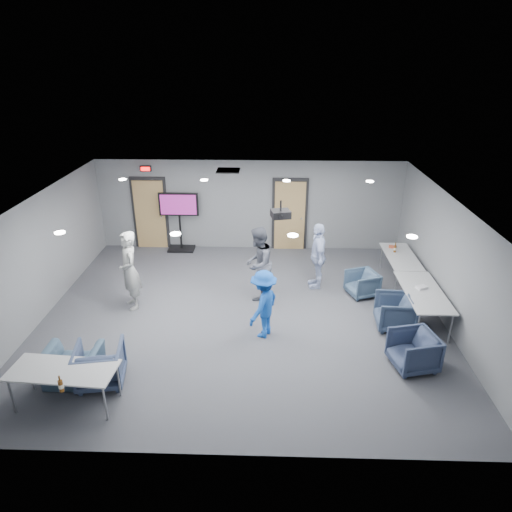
{
  "coord_description": "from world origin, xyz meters",
  "views": [
    {
      "loc": [
        0.61,
        -9.0,
        5.51
      ],
      "look_at": [
        0.3,
        0.64,
        1.2
      ],
      "focal_mm": 32.0,
      "sensor_mm": 36.0,
      "label": 1
    }
  ],
  "objects_px": {
    "table_front_left": "(63,372)",
    "bottle_right": "(395,249)",
    "chair_right_c": "(413,351)",
    "tv_stand": "(179,218)",
    "person_d": "(264,304)",
    "person_b": "(258,264)",
    "bottle_front": "(61,386)",
    "table_right_b": "(423,293)",
    "projector": "(281,214)",
    "person_a": "(130,271)",
    "chair_right_a": "(362,284)",
    "table_right_a": "(401,258)",
    "chair_right_b": "(395,312)",
    "chair_front_a": "(100,364)",
    "chair_front_b": "(72,366)",
    "person_c": "(318,256)"
  },
  "relations": [
    {
      "from": "chair_front_b",
      "to": "table_front_left",
      "type": "xyz_separation_m",
      "value": [
        0.15,
        -0.6,
        0.36
      ]
    },
    {
      "from": "bottle_front",
      "to": "table_right_a",
      "type": "bearing_deg",
      "value": 39.15
    },
    {
      "from": "bottle_right",
      "to": "tv_stand",
      "type": "height_order",
      "value": "tv_stand"
    },
    {
      "from": "person_b",
      "to": "chair_front_b",
      "type": "height_order",
      "value": "person_b"
    },
    {
      "from": "chair_right_c",
      "to": "projector",
      "type": "height_order",
      "value": "projector"
    },
    {
      "from": "person_b",
      "to": "chair_right_a",
      "type": "height_order",
      "value": "person_b"
    },
    {
      "from": "chair_front_a",
      "to": "table_right_a",
      "type": "bearing_deg",
      "value": -156.57
    },
    {
      "from": "chair_right_a",
      "to": "person_a",
      "type": "bearing_deg",
      "value": -102.31
    },
    {
      "from": "chair_right_b",
      "to": "table_front_left",
      "type": "bearing_deg",
      "value": -63.49
    },
    {
      "from": "person_c",
      "to": "chair_front_a",
      "type": "xyz_separation_m",
      "value": [
        -4.24,
        -3.89,
        -0.47
      ]
    },
    {
      "from": "chair_right_a",
      "to": "table_right_b",
      "type": "bearing_deg",
      "value": 24.5
    },
    {
      "from": "person_b",
      "to": "chair_right_a",
      "type": "relative_size",
      "value": 2.63
    },
    {
      "from": "chair_front_a",
      "to": "chair_front_b",
      "type": "relative_size",
      "value": 0.85
    },
    {
      "from": "chair_right_c",
      "to": "tv_stand",
      "type": "xyz_separation_m",
      "value": [
        -5.43,
        5.53,
        0.65
      ]
    },
    {
      "from": "tv_stand",
      "to": "person_d",
      "type": "bearing_deg",
      "value": -60.38
    },
    {
      "from": "person_a",
      "to": "person_b",
      "type": "relative_size",
      "value": 1.04
    },
    {
      "from": "chair_front_a",
      "to": "bottle_front",
      "type": "relative_size",
      "value": 2.88
    },
    {
      "from": "person_c",
      "to": "chair_right_c",
      "type": "relative_size",
      "value": 2.15
    },
    {
      "from": "person_c",
      "to": "bottle_front",
      "type": "bearing_deg",
      "value": -43.04
    },
    {
      "from": "table_right_b",
      "to": "projector",
      "type": "relative_size",
      "value": 4.35
    },
    {
      "from": "chair_front_a",
      "to": "table_right_b",
      "type": "bearing_deg",
      "value": -170.02
    },
    {
      "from": "person_d",
      "to": "tv_stand",
      "type": "xyz_separation_m",
      "value": [
        -2.58,
        4.53,
        0.26
      ]
    },
    {
      "from": "chair_right_a",
      "to": "table_right_a",
      "type": "relative_size",
      "value": 0.39
    },
    {
      "from": "person_d",
      "to": "bottle_right",
      "type": "height_order",
      "value": "person_d"
    },
    {
      "from": "chair_right_a",
      "to": "chair_right_b",
      "type": "distance_m",
      "value": 1.49
    },
    {
      "from": "chair_right_c",
      "to": "table_right_b",
      "type": "relative_size",
      "value": 0.4
    },
    {
      "from": "person_a",
      "to": "table_front_left",
      "type": "xyz_separation_m",
      "value": [
        -0.19,
        -3.31,
        -0.26
      ]
    },
    {
      "from": "table_right_a",
      "to": "table_right_b",
      "type": "bearing_deg",
      "value": -180.0
    },
    {
      "from": "person_b",
      "to": "tv_stand",
      "type": "distance_m",
      "value": 3.77
    },
    {
      "from": "person_a",
      "to": "projector",
      "type": "distance_m",
      "value": 3.73
    },
    {
      "from": "bottle_right",
      "to": "chair_front_b",
      "type": "bearing_deg",
      "value": -146.82
    },
    {
      "from": "person_b",
      "to": "bottle_front",
      "type": "bearing_deg",
      "value": -15.35
    },
    {
      "from": "table_right_b",
      "to": "bottle_right",
      "type": "relative_size",
      "value": 7.34
    },
    {
      "from": "table_front_left",
      "to": "bottle_front",
      "type": "bearing_deg",
      "value": -63.14
    },
    {
      "from": "projector",
      "to": "chair_right_a",
      "type": "bearing_deg",
      "value": 10.57
    },
    {
      "from": "table_front_left",
      "to": "bottle_right",
      "type": "distance_m",
      "value": 8.38
    },
    {
      "from": "chair_right_a",
      "to": "chair_front_b",
      "type": "height_order",
      "value": "chair_front_b"
    },
    {
      "from": "chair_right_c",
      "to": "tv_stand",
      "type": "bearing_deg",
      "value": -148.25
    },
    {
      "from": "bottle_right",
      "to": "person_c",
      "type": "bearing_deg",
      "value": -164.47
    },
    {
      "from": "person_a",
      "to": "chair_right_a",
      "type": "bearing_deg",
      "value": 68.68
    },
    {
      "from": "table_right_b",
      "to": "bottle_right",
      "type": "xyz_separation_m",
      "value": [
        -0.11,
        2.14,
        0.14
      ]
    },
    {
      "from": "chair_front_a",
      "to": "person_c",
      "type": "bearing_deg",
      "value": -147.37
    },
    {
      "from": "chair_right_a",
      "to": "person_d",
      "type": "bearing_deg",
      "value": -72.53
    },
    {
      "from": "person_c",
      "to": "projector",
      "type": "xyz_separation_m",
      "value": [
        -0.99,
        -1.33,
        1.55
      ]
    },
    {
      "from": "chair_right_b",
      "to": "bottle_front",
      "type": "bearing_deg",
      "value": -58.62
    },
    {
      "from": "person_d",
      "to": "bottle_right",
      "type": "bearing_deg",
      "value": 157.26
    },
    {
      "from": "chair_front_a",
      "to": "tv_stand",
      "type": "xyz_separation_m",
      "value": [
        0.34,
        6.15,
        0.63
      ]
    },
    {
      "from": "chair_front_a",
      "to": "chair_front_b",
      "type": "xyz_separation_m",
      "value": [
        -0.52,
        0.0,
        -0.06
      ]
    },
    {
      "from": "chair_right_a",
      "to": "bottle_right",
      "type": "distance_m",
      "value": 1.51
    },
    {
      "from": "chair_front_b",
      "to": "table_front_left",
      "type": "bearing_deg",
      "value": 103.29
    }
  ]
}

